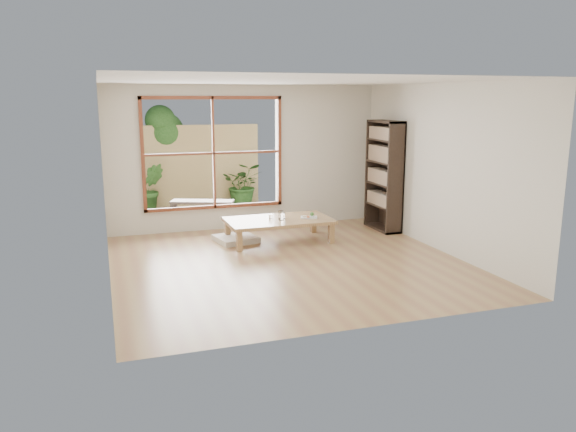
% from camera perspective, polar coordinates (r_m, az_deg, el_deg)
% --- Properties ---
extents(ground, '(5.00, 5.00, 0.00)m').
position_cam_1_polar(ground, '(8.26, 0.04, -4.77)').
color(ground, '#A78653').
rests_on(ground, ground).
extents(low_table, '(1.75, 1.00, 0.38)m').
position_cam_1_polar(low_table, '(9.40, -0.95, -0.58)').
color(low_table, tan).
rests_on(low_table, ground).
extents(floor_cushion, '(0.74, 0.74, 0.09)m').
position_cam_1_polar(floor_cushion, '(9.48, -5.33, -2.32)').
color(floor_cushion, beige).
rests_on(floor_cushion, ground).
extents(bookshelf, '(0.32, 0.89, 1.98)m').
position_cam_1_polar(bookshelf, '(10.30, 9.73, 4.05)').
color(bookshelf, '#2F231A').
rests_on(bookshelf, ground).
extents(glass_tall, '(0.08, 0.08, 0.15)m').
position_cam_1_polar(glass_tall, '(9.29, -0.72, 0.06)').
color(glass_tall, silver).
rests_on(glass_tall, low_table).
extents(glass_mid, '(0.07, 0.07, 0.09)m').
position_cam_1_polar(glass_mid, '(9.40, -0.51, -0.00)').
color(glass_mid, silver).
rests_on(glass_mid, low_table).
extents(glass_short, '(0.08, 0.08, 0.10)m').
position_cam_1_polar(glass_short, '(9.46, -0.53, 0.09)').
color(glass_short, silver).
rests_on(glass_short, low_table).
extents(glass_small, '(0.06, 0.06, 0.07)m').
position_cam_1_polar(glass_small, '(9.44, -1.78, -0.02)').
color(glass_small, silver).
rests_on(glass_small, low_table).
extents(food_tray, '(0.33, 0.28, 0.09)m').
position_cam_1_polar(food_tray, '(9.49, 2.19, -0.05)').
color(food_tray, white).
rests_on(food_tray, low_table).
extents(deck, '(2.80, 2.00, 0.05)m').
position_cam_1_polar(deck, '(11.47, -8.48, -0.11)').
color(deck, '#342E26').
rests_on(deck, ground).
extents(garden_bench, '(1.25, 0.77, 0.38)m').
position_cam_1_polar(garden_bench, '(11.06, -8.69, 1.26)').
color(garden_bench, '#2F231A').
rests_on(garden_bench, deck).
extents(bamboo_fence, '(2.80, 0.06, 1.80)m').
position_cam_1_polar(bamboo_fence, '(12.30, -9.43, 4.92)').
color(bamboo_fence, tan).
rests_on(bamboo_fence, ground).
extents(shrub_right, '(1.04, 0.96, 0.97)m').
position_cam_1_polar(shrub_right, '(12.30, -4.55, 3.21)').
color(shrub_right, '#315E22').
rests_on(shrub_right, deck).
extents(shrub_left, '(0.61, 0.51, 1.04)m').
position_cam_1_polar(shrub_left, '(11.81, -13.83, 2.70)').
color(shrub_left, '#315E22').
rests_on(shrub_left, deck).
extents(garden_tree, '(1.04, 0.85, 2.22)m').
position_cam_1_polar(garden_tree, '(12.44, -12.89, 8.22)').
color(garden_tree, '#4C3D2D').
rests_on(garden_tree, ground).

